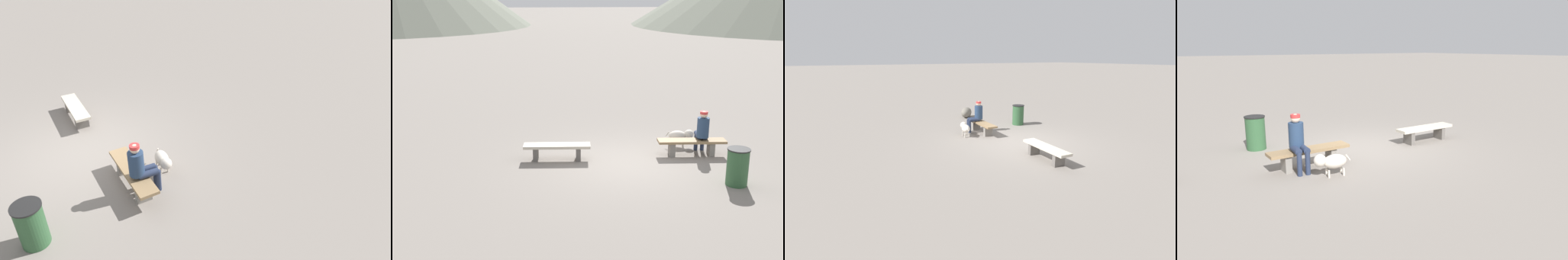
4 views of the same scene
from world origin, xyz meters
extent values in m
cube|color=gray|center=(0.00, 0.00, -0.03)|extent=(210.00, 210.00, 0.06)
cube|color=#605B56|center=(-2.47, 0.39, 0.18)|extent=(0.15, 0.37, 0.36)
cube|color=#605B56|center=(-1.32, 0.33, 0.18)|extent=(0.15, 0.37, 0.36)
cube|color=beige|center=(-1.90, 0.36, 0.40)|extent=(1.82, 0.51, 0.08)
cube|color=gray|center=(1.29, 0.49, 0.19)|extent=(0.16, 0.34, 0.38)
cube|color=gray|center=(2.39, 0.43, 0.19)|extent=(0.16, 0.34, 0.38)
cube|color=#8C704C|center=(1.84, 0.46, 0.41)|extent=(1.90, 0.52, 0.07)
cylinder|color=navy|center=(2.13, 0.45, 0.80)|extent=(0.33, 0.33, 0.55)
sphere|color=beige|center=(2.13, 0.45, 1.17)|extent=(0.20, 0.20, 0.20)
cylinder|color=red|center=(2.13, 0.45, 1.22)|extent=(0.21, 0.21, 0.07)
cylinder|color=#232D47|center=(2.25, 0.65, 0.52)|extent=(0.20, 0.45, 0.15)
cylinder|color=#232D47|center=(2.27, 0.87, 0.26)|extent=(0.11, 0.11, 0.52)
cylinder|color=#232D47|center=(2.07, 0.67, 0.52)|extent=(0.20, 0.45, 0.15)
cylinder|color=#232D47|center=(2.09, 0.89, 0.26)|extent=(0.11, 0.11, 0.52)
ellipsoid|color=beige|center=(1.66, 1.28, 0.32)|extent=(0.57, 0.39, 0.30)
sphere|color=beige|center=(1.98, 1.22, 0.38)|extent=(0.27, 0.27, 0.27)
cylinder|color=beige|center=(1.83, 1.34, 0.08)|extent=(0.04, 0.04, 0.17)
cylinder|color=beige|center=(1.80, 1.17, 0.08)|extent=(0.04, 0.04, 0.17)
cylinder|color=beige|center=(1.51, 1.40, 0.08)|extent=(0.04, 0.04, 0.17)
cylinder|color=beige|center=(1.48, 1.23, 0.08)|extent=(0.04, 0.04, 0.17)
cylinder|color=beige|center=(1.36, 1.34, 0.36)|extent=(0.12, 0.05, 0.15)
cylinder|color=#2D5633|center=(2.31, -1.73, 0.44)|extent=(0.51, 0.51, 0.87)
cylinder|color=black|center=(2.31, -1.73, 0.89)|extent=(0.54, 0.54, 0.03)
camera|label=1|loc=(7.64, -1.75, 5.13)|focal=32.08mm
camera|label=2|loc=(-2.04, -12.26, 4.52)|focal=45.14mm
camera|label=3|loc=(-8.16, 6.17, 3.06)|focal=26.58mm
camera|label=4|loc=(5.34, 7.62, 2.70)|focal=33.14mm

